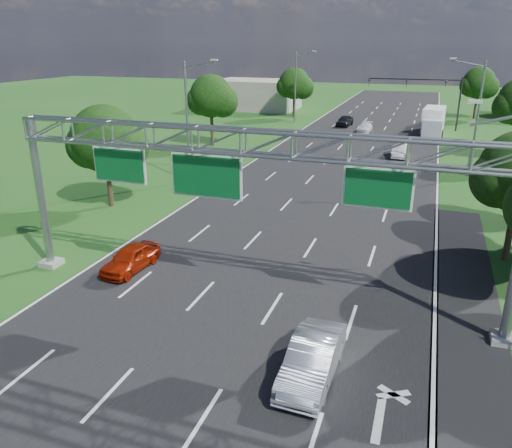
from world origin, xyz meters
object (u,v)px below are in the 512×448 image
at_px(silver_sedan, 312,359).
at_px(box_truck, 433,121).
at_px(red_coupe, 131,258).
at_px(sign_gantry, 245,156).
at_px(traffic_signal, 433,91).

relative_size(silver_sedan, box_truck, 0.53).
bearing_deg(box_truck, red_coupe, -102.04).
relative_size(sign_gantry, red_coupe, 6.04).
bearing_deg(traffic_signal, red_coupe, -105.11).
xyz_separation_m(traffic_signal, box_truck, (0.52, -2.99, -3.61)).
height_order(sign_gantry, red_coupe, sign_gantry).
xyz_separation_m(red_coupe, silver_sedan, (11.20, -5.71, 0.10)).
bearing_deg(red_coupe, silver_sedan, -23.02).
height_order(sign_gantry, silver_sedan, sign_gantry).
distance_m(sign_gantry, traffic_signal, 53.51).
distance_m(red_coupe, silver_sedan, 12.57).
height_order(sign_gantry, box_truck, sign_gantry).
relative_size(traffic_signal, silver_sedan, 2.63).
relative_size(traffic_signal, box_truck, 1.40).
relative_size(sign_gantry, box_truck, 2.69).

